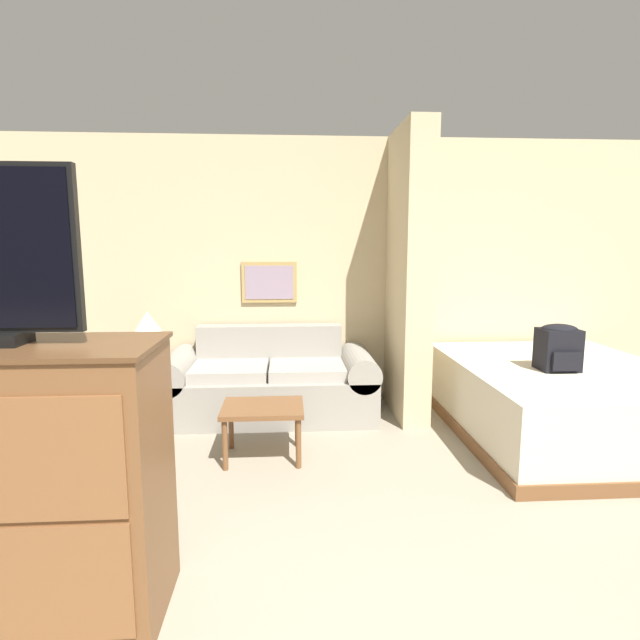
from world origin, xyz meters
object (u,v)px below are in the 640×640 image
object	(u,v)px
coffee_table	(263,413)
couch	(269,383)
table_lamp	(148,329)
bed	(560,399)
backpack	(558,346)
tv_dresser	(8,486)

from	to	relation	value
coffee_table	couch	bearing A→B (deg)	89.32
coffee_table	table_lamp	world-z (taller)	table_lamp
couch	bed	xyz separation A→B (m)	(2.42, -0.65, -0.00)
table_lamp	backpack	xyz separation A→B (m)	(3.34, -0.76, -0.05)
coffee_table	bed	world-z (taller)	bed
tv_dresser	backpack	size ratio (longest dim) A/B	3.44
tv_dresser	bed	bearing A→B (deg)	28.65
tv_dresser	coffee_table	bearing A→B (deg)	58.35
couch	table_lamp	bearing A→B (deg)	-177.00
coffee_table	table_lamp	xyz separation A→B (m)	(-1.05, 0.89, 0.49)
couch	bed	world-z (taller)	couch
bed	coffee_table	bearing A→B (deg)	-173.00
couch	backpack	world-z (taller)	backpack
couch	backpack	distance (m)	2.47
bed	couch	bearing A→B (deg)	165.04
couch	table_lamp	world-z (taller)	table_lamp
tv_dresser	backpack	bearing A→B (deg)	27.46
couch	tv_dresser	world-z (taller)	tv_dresser
bed	backpack	distance (m)	0.53
coffee_table	bed	bearing A→B (deg)	7.00
coffee_table	backpack	distance (m)	2.34
coffee_table	bed	xyz separation A→B (m)	(2.44, 0.30, -0.04)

